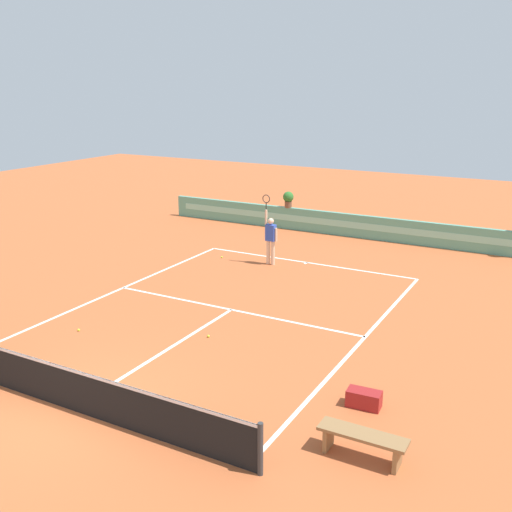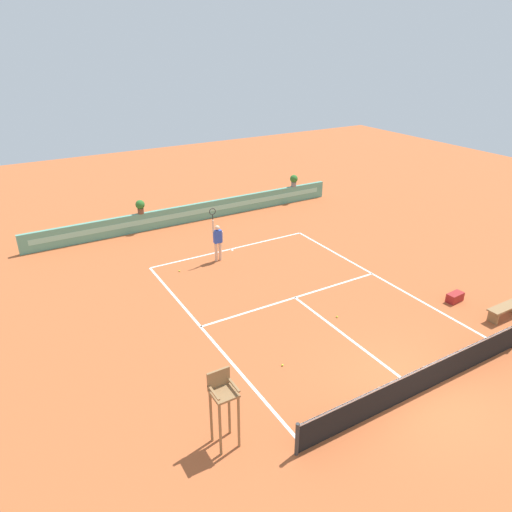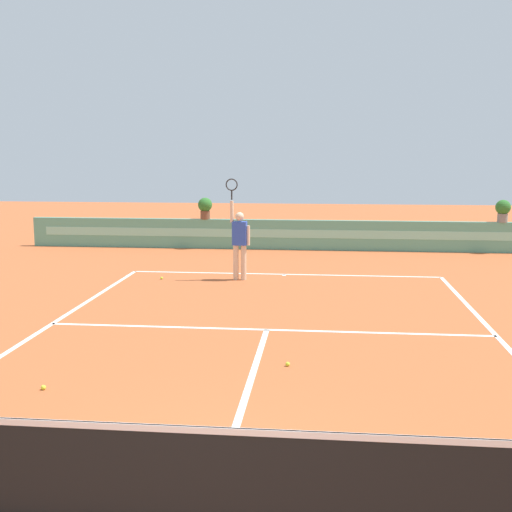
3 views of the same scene
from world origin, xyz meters
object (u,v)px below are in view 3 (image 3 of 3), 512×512
at_px(potted_plant_left, 205,207).
at_px(potted_plant_far_right, 503,209).
at_px(tennis_player, 239,239).
at_px(tennis_ball_mid_court, 288,364).
at_px(tennis_ball_by_sideline, 43,387).
at_px(tennis_ball_near_baseline, 162,278).

bearing_deg(potted_plant_left, potted_plant_far_right, 0.00).
relative_size(tennis_player, tennis_ball_mid_court, 38.01).
bearing_deg(tennis_ball_by_sideline, tennis_ball_mid_court, 22.09).
height_order(tennis_ball_mid_court, potted_plant_left, potted_plant_left).
height_order(tennis_player, tennis_ball_mid_court, tennis_player).
xyz_separation_m(tennis_ball_mid_court, tennis_ball_by_sideline, (-3.29, -1.34, 0.00)).
bearing_deg(tennis_ball_mid_court, tennis_ball_by_sideline, -157.91).
bearing_deg(potted_plant_far_right, tennis_ball_mid_court, -117.70).
xyz_separation_m(tennis_player, potted_plant_left, (-1.86, 5.34, 0.36)).
bearing_deg(potted_plant_far_right, tennis_ball_near_baseline, -150.92).
height_order(tennis_player, potted_plant_far_right, tennis_player).
relative_size(tennis_ball_near_baseline, tennis_ball_by_sideline, 1.00).
distance_m(tennis_player, potted_plant_left, 5.66).
relative_size(tennis_ball_near_baseline, potted_plant_far_right, 0.09).
bearing_deg(tennis_ball_by_sideline, tennis_ball_near_baseline, 92.24).
relative_size(tennis_ball_near_baseline, potted_plant_left, 0.09).
relative_size(tennis_ball_by_sideline, potted_plant_left, 0.09).
distance_m(tennis_ball_near_baseline, potted_plant_far_right, 11.41).
distance_m(tennis_ball_by_sideline, potted_plant_left, 13.40).
distance_m(tennis_ball_near_baseline, tennis_ball_by_sideline, 7.83).
distance_m(tennis_ball_near_baseline, tennis_ball_mid_court, 7.42).
xyz_separation_m(tennis_ball_by_sideline, potted_plant_far_right, (9.59, 13.32, 1.38)).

